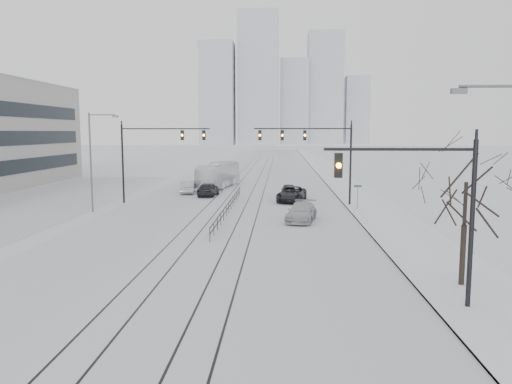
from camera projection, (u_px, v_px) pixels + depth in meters
name	position (u px, v px, depth m)	size (l,w,h in m)	color
ground	(126.00, 372.00, 15.22)	(500.00, 500.00, 0.00)	silver
road	(250.00, 181.00, 74.70)	(22.00, 260.00, 0.02)	silver
sidewalk_east	(340.00, 181.00, 74.02)	(5.00, 260.00, 0.16)	silver
curb	(324.00, 181.00, 74.15)	(0.10, 260.00, 0.12)	gray
parking_strip	(39.00, 203.00, 50.91)	(14.00, 60.00, 0.03)	silver
tram_rails	(238.00, 198.00, 54.87)	(5.30, 180.00, 0.01)	black
skyline	(282.00, 90.00, 282.58)	(96.00, 48.00, 72.00)	#ABB2BB
traffic_mast_near	(432.00, 200.00, 20.08)	(6.10, 0.37, 7.00)	black
traffic_mast_ne	(316.00, 147.00, 48.81)	(9.60, 0.37, 8.00)	black
traffic_mast_nw	(151.00, 149.00, 50.66)	(9.10, 0.37, 8.00)	black
street_light_west	(94.00, 155.00, 44.94)	(2.73, 0.25, 9.00)	#595B60
bare_tree	(466.00, 193.00, 22.94)	(4.40, 4.40, 6.10)	black
median_fence	(229.00, 207.00, 44.90)	(0.06, 24.00, 1.00)	black
street_sign	(358.00, 194.00, 46.16)	(0.70, 0.06, 2.40)	#595B60
sedan_sb_inner	(208.00, 189.00, 56.70)	(1.85, 4.61, 1.57)	black
sedan_sb_outer	(188.00, 187.00, 59.27)	(1.58, 4.52, 1.49)	#B1B4B9
sedan_nb_front	(292.00, 194.00, 52.23)	(2.61, 5.67, 1.58)	black
sedan_nb_right	(301.00, 212.00, 40.77)	(2.11, 5.19, 1.51)	#AAABB1
sedan_nb_far	(289.00, 191.00, 55.93)	(1.69, 4.20, 1.43)	black
box_truck	(219.00, 175.00, 65.59)	(2.73, 11.66, 3.25)	white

